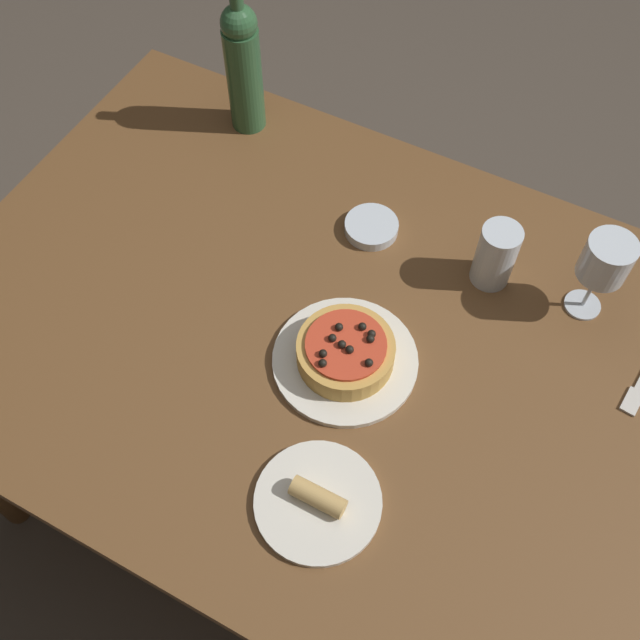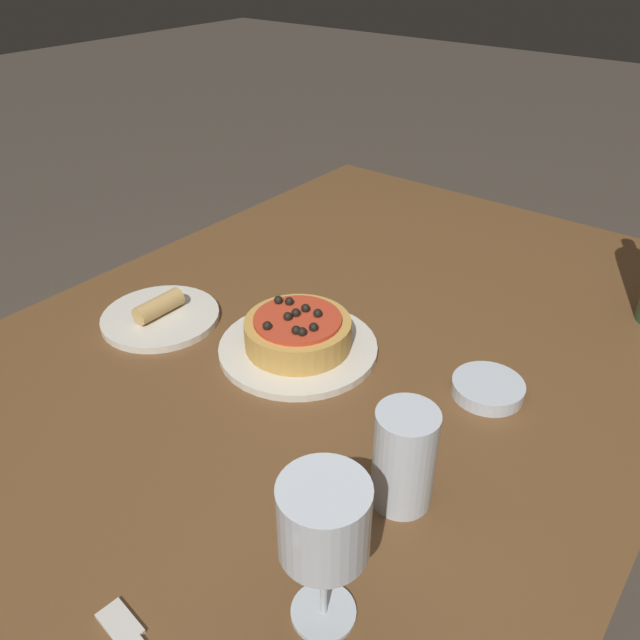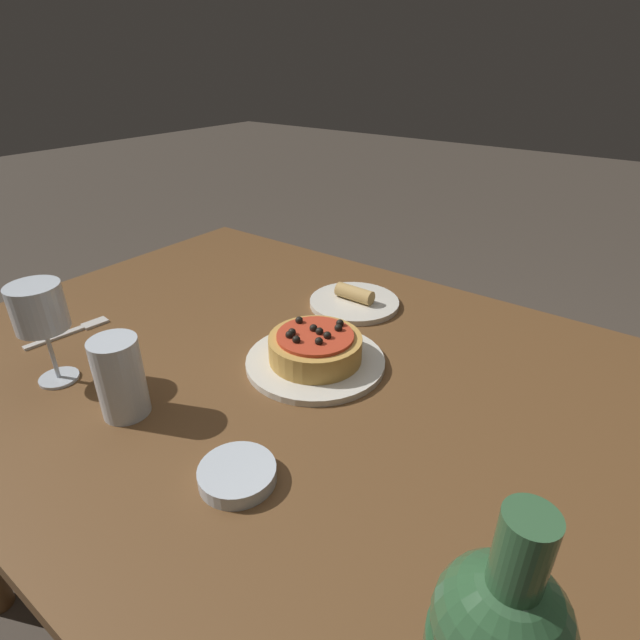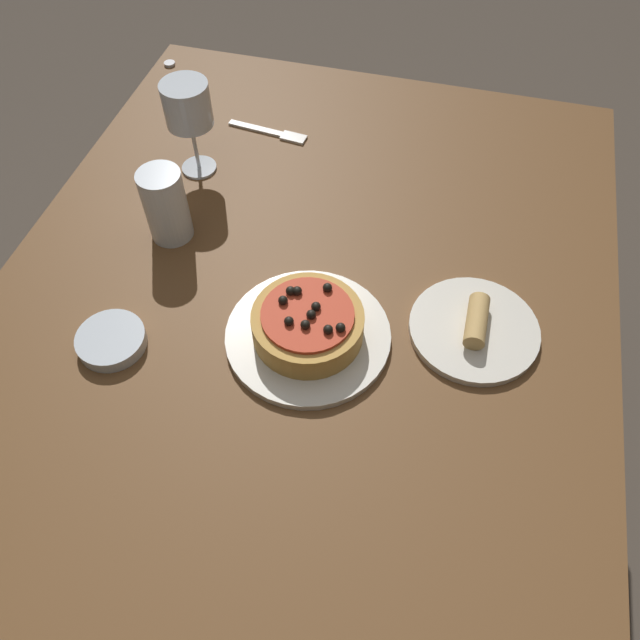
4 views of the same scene
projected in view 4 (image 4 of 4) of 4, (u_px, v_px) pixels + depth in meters
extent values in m
plane|color=#4C4238|center=(297.00, 515.00, 1.51)|extent=(14.00, 14.00, 0.00)
cube|color=brown|center=(283.00, 352.00, 0.94)|extent=(1.46, 0.97, 0.03)
cylinder|color=brown|center=(531.00, 253.00, 1.56)|extent=(0.06, 0.06, 0.70)
cylinder|color=brown|center=(210.00, 194.00, 1.68)|extent=(0.06, 0.06, 0.70)
cylinder|color=silver|center=(308.00, 336.00, 0.93)|extent=(0.25, 0.25, 0.01)
cylinder|color=gold|center=(308.00, 325.00, 0.91)|extent=(0.16, 0.16, 0.04)
cylinder|color=red|center=(307.00, 314.00, 0.89)|extent=(0.13, 0.13, 0.01)
sphere|color=black|center=(288.00, 323.00, 0.87)|extent=(0.01, 0.01, 0.01)
sphere|color=black|center=(288.00, 290.00, 0.90)|extent=(0.01, 0.01, 0.01)
sphere|color=black|center=(297.00, 291.00, 0.90)|extent=(0.01, 0.01, 0.01)
sphere|color=black|center=(311.00, 315.00, 0.88)|extent=(0.01, 0.01, 0.01)
sphere|color=black|center=(306.00, 322.00, 0.87)|extent=(0.01, 0.01, 0.01)
sphere|color=black|center=(316.00, 307.00, 0.88)|extent=(0.01, 0.01, 0.01)
sphere|color=black|center=(328.00, 330.00, 0.86)|extent=(0.01, 0.01, 0.01)
sphere|color=black|center=(283.00, 300.00, 0.89)|extent=(0.01, 0.01, 0.01)
sphere|color=black|center=(341.00, 328.00, 0.86)|extent=(0.01, 0.01, 0.01)
sphere|color=black|center=(327.00, 288.00, 0.91)|extent=(0.01, 0.01, 0.01)
cylinder|color=silver|center=(199.00, 167.00, 1.16)|extent=(0.06, 0.06, 0.00)
cylinder|color=silver|center=(195.00, 146.00, 1.12)|extent=(0.01, 0.01, 0.09)
cylinder|color=silver|center=(187.00, 104.00, 1.05)|extent=(0.08, 0.08, 0.08)
cylinder|color=silver|center=(166.00, 205.00, 1.01)|extent=(0.07, 0.07, 0.13)
cylinder|color=silver|center=(111.00, 340.00, 0.92)|extent=(0.10, 0.10, 0.02)
cube|color=beige|center=(256.00, 128.00, 1.23)|extent=(0.03, 0.11, 0.00)
cube|color=beige|center=(294.00, 138.00, 1.21)|extent=(0.03, 0.05, 0.00)
cylinder|color=silver|center=(474.00, 329.00, 0.93)|extent=(0.19, 0.19, 0.01)
cylinder|color=tan|center=(477.00, 321.00, 0.92)|extent=(0.09, 0.03, 0.03)
cylinder|color=#B7B7BC|center=(170.00, 64.00, 1.37)|extent=(0.02, 0.02, 0.01)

